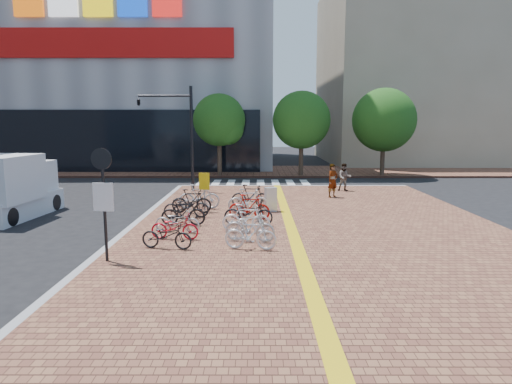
{
  "coord_description": "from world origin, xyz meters",
  "views": [
    {
      "loc": [
        0.72,
        -16.03,
        4.02
      ],
      "look_at": [
        0.7,
        1.76,
        1.3
      ],
      "focal_mm": 32.0,
      "sensor_mm": 36.0,
      "label": 1
    }
  ],
  "objects_px": {
    "bike_2": "(177,221)",
    "bike_9": "(246,218)",
    "bike_7": "(250,234)",
    "traffic_light_pole": "(167,119)",
    "bike_13": "(251,196)",
    "bike_5": "(191,201)",
    "notice_sign": "(103,191)",
    "pedestrian_a": "(333,181)",
    "utility_box": "(271,199)",
    "yellow_sign": "(204,185)",
    "box_truck": "(12,188)",
    "bike_4": "(186,206)",
    "bike_0": "(167,235)",
    "bike_6": "(199,197)",
    "bike_10": "(248,212)",
    "bike_3": "(183,213)",
    "bike_12": "(248,201)",
    "bike_8": "(250,227)",
    "bike_1": "(175,227)",
    "bike_11": "(249,207)",
    "pedestrian_b": "(345,177)"
  },
  "relations": [
    {
      "from": "bike_13",
      "to": "bike_9",
      "type": "bearing_deg",
      "value": -176.23
    },
    {
      "from": "utility_box",
      "to": "notice_sign",
      "type": "height_order",
      "value": "notice_sign"
    },
    {
      "from": "bike_7",
      "to": "utility_box",
      "type": "relative_size",
      "value": 1.52
    },
    {
      "from": "bike_10",
      "to": "bike_6",
      "type": "bearing_deg",
      "value": 40.93
    },
    {
      "from": "bike_1",
      "to": "pedestrian_b",
      "type": "xyz_separation_m",
      "value": [
        7.75,
        10.93,
        0.36
      ]
    },
    {
      "from": "bike_9",
      "to": "traffic_light_pole",
      "type": "relative_size",
      "value": 0.29
    },
    {
      "from": "notice_sign",
      "to": "bike_8",
      "type": "bearing_deg",
      "value": 28.1
    },
    {
      "from": "bike_4",
      "to": "bike_13",
      "type": "distance_m",
      "value": 3.47
    },
    {
      "from": "pedestrian_b",
      "to": "notice_sign",
      "type": "distance_m",
      "value": 16.32
    },
    {
      "from": "yellow_sign",
      "to": "notice_sign",
      "type": "relative_size",
      "value": 0.53
    },
    {
      "from": "bike_13",
      "to": "yellow_sign",
      "type": "bearing_deg",
      "value": 119.14
    },
    {
      "from": "bike_13",
      "to": "bike_12",
      "type": "bearing_deg",
      "value": -179.76
    },
    {
      "from": "bike_7",
      "to": "bike_13",
      "type": "xyz_separation_m",
      "value": [
        -0.08,
        7.02,
        0.05
      ]
    },
    {
      "from": "notice_sign",
      "to": "box_truck",
      "type": "height_order",
      "value": "notice_sign"
    },
    {
      "from": "pedestrian_a",
      "to": "box_truck",
      "type": "relative_size",
      "value": 0.36
    },
    {
      "from": "bike_0",
      "to": "utility_box",
      "type": "relative_size",
      "value": 1.53
    },
    {
      "from": "bike_0",
      "to": "bike_3",
      "type": "relative_size",
      "value": 0.97
    },
    {
      "from": "utility_box",
      "to": "bike_8",
      "type": "bearing_deg",
      "value": -99.13
    },
    {
      "from": "bike_6",
      "to": "bike_0",
      "type": "bearing_deg",
      "value": 178.46
    },
    {
      "from": "notice_sign",
      "to": "bike_12",
      "type": "bearing_deg",
      "value": 61.33
    },
    {
      "from": "bike_10",
      "to": "box_truck",
      "type": "xyz_separation_m",
      "value": [
        -10.05,
        2.11,
        0.63
      ]
    },
    {
      "from": "bike_5",
      "to": "yellow_sign",
      "type": "distance_m",
      "value": 0.92
    },
    {
      "from": "bike_7",
      "to": "traffic_light_pole",
      "type": "distance_m",
      "value": 13.72
    },
    {
      "from": "bike_12",
      "to": "bike_6",
      "type": "bearing_deg",
      "value": 65.32
    },
    {
      "from": "bike_9",
      "to": "notice_sign",
      "type": "distance_m",
      "value": 5.33
    },
    {
      "from": "bike_4",
      "to": "bike_11",
      "type": "height_order",
      "value": "bike_11"
    },
    {
      "from": "bike_3",
      "to": "bike_5",
      "type": "xyz_separation_m",
      "value": [
        -0.02,
        2.41,
        0.02
      ]
    },
    {
      "from": "bike_6",
      "to": "bike_13",
      "type": "xyz_separation_m",
      "value": [
        2.32,
        0.34,
        -0.02
      ]
    },
    {
      "from": "bike_5",
      "to": "traffic_light_pole",
      "type": "xyz_separation_m",
      "value": [
        -2.22,
        6.62,
        3.53
      ]
    },
    {
      "from": "bike_2",
      "to": "box_truck",
      "type": "xyz_separation_m",
      "value": [
        -7.55,
        3.3,
        0.7
      ]
    },
    {
      "from": "bike_10",
      "to": "utility_box",
      "type": "xyz_separation_m",
      "value": [
        0.93,
        2.75,
        0.04
      ]
    },
    {
      "from": "bike_2",
      "to": "bike_10",
      "type": "relative_size",
      "value": 0.87
    },
    {
      "from": "bike_5",
      "to": "bike_4",
      "type": "bearing_deg",
      "value": -179.3
    },
    {
      "from": "bike_12",
      "to": "bike_1",
      "type": "bearing_deg",
      "value": 148.35
    },
    {
      "from": "bike_10",
      "to": "pedestrian_a",
      "type": "height_order",
      "value": "pedestrian_a"
    },
    {
      "from": "bike_8",
      "to": "yellow_sign",
      "type": "height_order",
      "value": "yellow_sign"
    },
    {
      "from": "bike_3",
      "to": "bike_9",
      "type": "relative_size",
      "value": 0.97
    },
    {
      "from": "bike_9",
      "to": "yellow_sign",
      "type": "relative_size",
      "value": 1.01
    },
    {
      "from": "traffic_light_pole",
      "to": "bike_0",
      "type": "bearing_deg",
      "value": -79.62
    },
    {
      "from": "bike_2",
      "to": "box_truck",
      "type": "bearing_deg",
      "value": 74.23
    },
    {
      "from": "bike_0",
      "to": "bike_10",
      "type": "height_order",
      "value": "bike_10"
    },
    {
      "from": "bike_6",
      "to": "bike_10",
      "type": "height_order",
      "value": "bike_6"
    },
    {
      "from": "bike_12",
      "to": "traffic_light_pole",
      "type": "height_order",
      "value": "traffic_light_pole"
    },
    {
      "from": "bike_2",
      "to": "bike_9",
      "type": "xyz_separation_m",
      "value": [
        2.44,
        -0.02,
        0.09
      ]
    },
    {
      "from": "bike_9",
      "to": "notice_sign",
      "type": "xyz_separation_m",
      "value": [
        -3.85,
        -3.37,
        1.49
      ]
    },
    {
      "from": "traffic_light_pole",
      "to": "box_truck",
      "type": "bearing_deg",
      "value": -128.05
    },
    {
      "from": "pedestrian_a",
      "to": "notice_sign",
      "type": "height_order",
      "value": "notice_sign"
    },
    {
      "from": "bike_5",
      "to": "bike_13",
      "type": "bearing_deg",
      "value": -57.99
    },
    {
      "from": "bike_1",
      "to": "traffic_light_pole",
      "type": "relative_size",
      "value": 0.27
    },
    {
      "from": "bike_4",
      "to": "bike_5",
      "type": "height_order",
      "value": "bike_5"
    }
  ]
}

